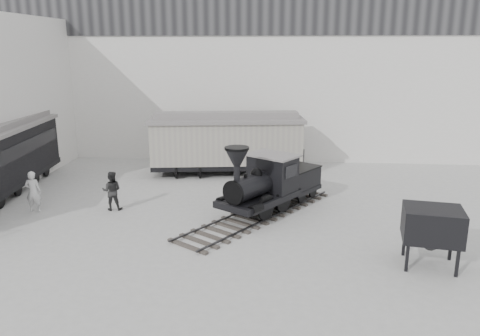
# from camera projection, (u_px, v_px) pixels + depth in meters

# --- Properties ---
(ground) EXTENTS (90.00, 90.00, 0.00)m
(ground) POSITION_uv_depth(u_px,v_px,m) (208.00, 246.00, 17.77)
(ground) COLOR #9E9E9B
(north_wall) EXTENTS (34.00, 2.51, 11.00)m
(north_wall) POSITION_uv_depth(u_px,v_px,m) (240.00, 74.00, 30.82)
(north_wall) COLOR silver
(north_wall) RESTS_ON ground
(locomotive) EXTENTS (6.99, 8.83, 3.30)m
(locomotive) POSITION_uv_depth(u_px,v_px,m) (268.00, 186.00, 21.15)
(locomotive) COLOR #352F2B
(locomotive) RESTS_ON ground
(boxcar) EXTENTS (9.26, 3.94, 3.67)m
(boxcar) POSITION_uv_depth(u_px,v_px,m) (226.00, 142.00, 27.44)
(boxcar) COLOR black
(boxcar) RESTS_ON ground
(visitor_a) EXTENTS (0.75, 0.55, 1.92)m
(visitor_a) POSITION_uv_depth(u_px,v_px,m) (33.00, 192.00, 21.21)
(visitor_a) COLOR silver
(visitor_a) RESTS_ON ground
(visitor_b) EXTENTS (0.98, 0.81, 1.83)m
(visitor_b) POSITION_uv_depth(u_px,v_px,m) (112.00, 191.00, 21.49)
(visitor_b) COLOR #242424
(visitor_b) RESTS_ON ground
(coal_hopper) EXTENTS (2.15, 1.86, 2.08)m
(coal_hopper) POSITION_uv_depth(u_px,v_px,m) (432.00, 229.00, 15.84)
(coal_hopper) COLOR black
(coal_hopper) RESTS_ON ground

